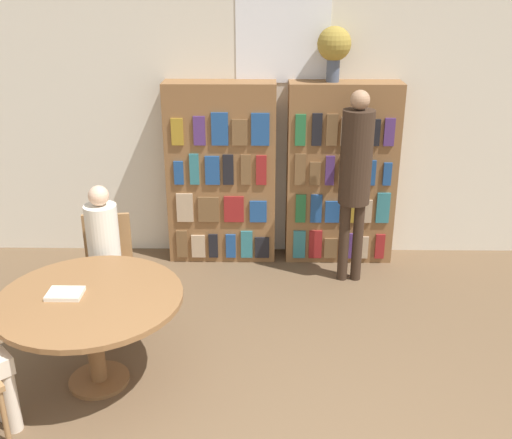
% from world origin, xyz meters
% --- Properties ---
extents(wall_back, '(6.40, 0.07, 3.00)m').
position_xyz_m(wall_back, '(0.00, 3.82, 1.51)').
color(wall_back, beige).
rests_on(wall_back, ground_plane).
extents(bookshelf_left, '(1.09, 0.34, 1.84)m').
position_xyz_m(bookshelf_left, '(-0.60, 3.63, 0.91)').
color(bookshelf_left, brown).
rests_on(bookshelf_left, ground_plane).
extents(bookshelf_right, '(1.09, 0.34, 1.84)m').
position_xyz_m(bookshelf_right, '(0.60, 3.63, 0.91)').
color(bookshelf_right, brown).
rests_on(bookshelf_right, ground_plane).
extents(flower_vase, '(0.32, 0.32, 0.51)m').
position_xyz_m(flower_vase, '(0.47, 3.63, 2.16)').
color(flower_vase, '#475166').
rests_on(flower_vase, bookshelf_right).
extents(reading_table, '(1.29, 1.29, 0.72)m').
position_xyz_m(reading_table, '(-1.38, 1.48, 0.61)').
color(reading_table, brown).
rests_on(reading_table, ground_plane).
extents(chair_left_side, '(0.45, 0.45, 0.90)m').
position_xyz_m(chair_left_side, '(-1.51, 2.45, 0.50)').
color(chair_left_side, olive).
rests_on(chair_left_side, ground_plane).
extents(seated_reader_left, '(0.30, 0.39, 1.23)m').
position_xyz_m(seated_reader_left, '(-1.48, 2.27, 0.70)').
color(seated_reader_left, silver).
rests_on(seated_reader_left, ground_plane).
extents(librarian_standing, '(0.29, 0.56, 1.85)m').
position_xyz_m(librarian_standing, '(0.67, 3.12, 1.13)').
color(librarian_standing, '#332319').
rests_on(librarian_standing, ground_plane).
extents(open_book_on_table, '(0.24, 0.18, 0.03)m').
position_xyz_m(open_book_on_table, '(-1.55, 1.48, 0.74)').
color(open_book_on_table, silver).
rests_on(open_book_on_table, reading_table).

